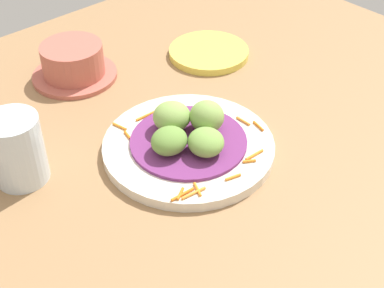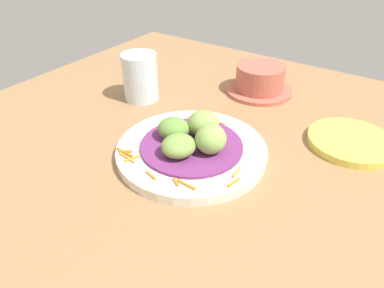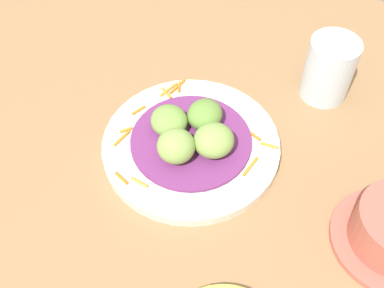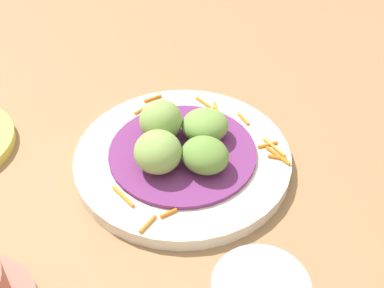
{
  "view_description": "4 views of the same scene",
  "coord_description": "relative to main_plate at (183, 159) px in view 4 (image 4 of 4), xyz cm",
  "views": [
    {
      "loc": [
        42.84,
        -47.02,
        54.63
      ],
      "look_at": [
        -2.43,
        -5.89,
        4.98
      ],
      "focal_mm": 52.2,
      "sensor_mm": 36.0,
      "label": 1
    },
    {
      "loc": [
        35.43,
        22.19,
        36.87
      ],
      "look_at": [
        -3.66,
        -4.39,
        4.7
      ],
      "focal_mm": 32.83,
      "sensor_mm": 36.0,
      "label": 2
    },
    {
      "loc": [
        -26.28,
        28.86,
        54.12
      ],
      "look_at": [
        -5.28,
        -3.64,
        5.09
      ],
      "focal_mm": 42.89,
      "sensor_mm": 36.0,
      "label": 3
    },
    {
      "loc": [
        -34.42,
        -38.07,
        45.55
      ],
      "look_at": [
        -3.75,
        -5.93,
        5.52
      ],
      "focal_mm": 49.63,
      "sensor_mm": 36.0,
      "label": 4
    }
  ],
  "objects": [
    {
      "name": "guac_scoop_left",
      "position": [
        3.64,
        0.02,
        3.05
      ],
      "size": [
        7.43,
        7.32,
        3.46
      ],
      "primitive_type": "ellipsoid",
      "rotation": [
        0.0,
        0.0,
        0.99
      ],
      "color": "#759E47",
      "rests_on": "cabbage_bed"
    },
    {
      "name": "guac_scoop_back",
      "position": [
        0.02,
        -3.64,
        3.11
      ],
      "size": [
        5.75,
        6.16,
        3.58
      ],
      "primitive_type": "ellipsoid",
      "rotation": [
        0.0,
        0.0,
        4.87
      ],
      "color": "olive",
      "rests_on": "cabbage_bed"
    },
    {
      "name": "main_plate",
      "position": [
        0.0,
        0.0,
        0.0
      ],
      "size": [
        25.17,
        25.17,
        1.59
      ],
      "primitive_type": "cylinder",
      "color": "silver",
      "rests_on": "table_surface"
    },
    {
      "name": "table_surface",
      "position": [
        4.29,
        4.9,
        -1.8
      ],
      "size": [
        110.0,
        110.0,
        2.0
      ],
      "primitive_type": "cube",
      "color": "#936D47",
      "rests_on": "ground"
    },
    {
      "name": "guac_scoop_center",
      "position": [
        -0.02,
        3.64,
        3.71
      ],
      "size": [
        6.86,
        6.81,
        4.77
      ],
      "primitive_type": "ellipsoid",
      "rotation": [
        0.0,
        0.0,
        2.06
      ],
      "color": "#84A851",
      "rests_on": "cabbage_bed"
    },
    {
      "name": "cabbage_bed",
      "position": [
        0.0,
        -0.0,
        1.06
      ],
      "size": [
        17.09,
        17.09,
        0.53
      ],
      "primitive_type": "cylinder",
      "color": "#702D6B",
      "rests_on": "main_plate"
    },
    {
      "name": "carrot_garnish",
      "position": [
        3.21,
        -1.26,
        1.0
      ],
      "size": [
        21.23,
        20.51,
        0.4
      ],
      "color": "orange",
      "rests_on": "main_plate"
    },
    {
      "name": "guac_scoop_right",
      "position": [
        -3.64,
        -0.02,
        3.52
      ],
      "size": [
        7.57,
        7.62,
        4.4
      ],
      "primitive_type": "ellipsoid",
      "rotation": [
        0.0,
        0.0,
        4.05
      ],
      "color": "#84A851",
      "rests_on": "cabbage_bed"
    }
  ]
}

